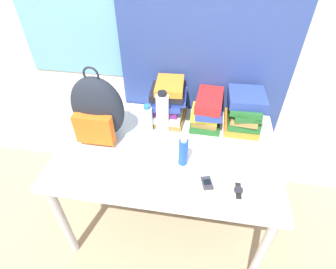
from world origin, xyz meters
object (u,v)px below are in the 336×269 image
Objects in this scene: cell_phone at (207,183)px; sunglasses_case at (173,141)px; book_stack_left at (168,102)px; wristwatch at (238,190)px; sunscreen_bottle at (183,152)px; book_stack_right at (244,111)px; backpack at (97,110)px; water_bottle at (148,119)px; sports_bottle at (162,113)px; book_stack_center at (207,110)px.

cell_phone is 0.59× the size of sunglasses_case.
wristwatch is at bearing -50.34° from book_stack_left.
sunscreen_bottle reaches higher than cell_phone.
backpack is at bearing -164.83° from book_stack_right.
water_bottle is 0.10m from sports_bottle.
backpack is 2.98× the size of sunglasses_case.
sunglasses_case is (-0.22, 0.28, 0.01)m from cell_phone.
cell_phone is (0.03, -0.52, -0.09)m from book_stack_center.
book_stack_center is at bearing 20.44° from backpack.
sports_bottle is 0.31m from sunscreen_bottle.
sports_bottle is 1.85× the size of sunglasses_case.
book_stack_left is at bearing -179.75° from book_stack_center.
sunscreen_bottle is 0.35m from wristwatch.
book_stack_left reaches higher than book_stack_right.
water_bottle is 0.35m from sunscreen_bottle.
sunscreen_bottle is (0.16, -0.26, -0.05)m from sports_bottle.
book_stack_left is 1.42× the size of water_bottle.
book_stack_left is 2.71× the size of wristwatch.
wristwatch is (0.45, -0.54, -0.13)m from book_stack_left.
cell_phone is at bearing -43.76° from water_bottle.
backpack is 5.04× the size of cell_phone.
book_stack_right is 1.47× the size of water_bottle.
sunscreen_bottle is (0.25, -0.25, -0.00)m from water_bottle.
backpack reaches higher than sunscreen_bottle.
water_bottle is (-0.59, -0.14, -0.03)m from book_stack_right.
water_bottle is 0.69× the size of sports_bottle.
water_bottle is at bearing 136.24° from cell_phone.
book_stack_right is at bearing -0.15° from book_stack_left.
wristwatch is at bearing -6.52° from cell_phone.
book_stack_left is 3.05× the size of cell_phone.
sports_bottle is at bearing -97.04° from book_stack_left.
book_stack_left is at bearing 129.66° from wristwatch.
sports_bottle reaches higher than sunscreen_bottle.
water_bottle is at bearing -169.74° from sports_bottle.
book_stack_right is 1.54× the size of sunscreen_bottle.
sports_bottle is 1.53× the size of sunscreen_bottle.
book_stack_center reaches higher than water_bottle.
sunglasses_case is (0.07, -0.24, -0.12)m from book_stack_left.
book_stack_center reaches higher than cell_phone.
sunscreen_bottle is at bearing -63.34° from sunglasses_case.
water_bottle reaches higher than cell_phone.
book_stack_left is at bearing 82.96° from sports_bottle.
book_stack_center is 0.58m from wristwatch.
book_stack_left is at bearing 106.30° from sunglasses_case.
water_bottle is 1.05× the size of sunscreen_bottle.
book_stack_left is 0.18m from water_bottle.
sunscreen_bottle is at bearing -69.54° from book_stack_left.
book_stack_right is 2.80× the size of wristwatch.
water_bottle is at bearing -158.32° from book_stack_center.
water_bottle reaches higher than wristwatch.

